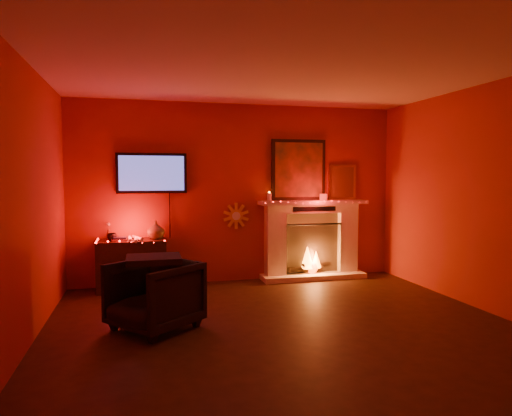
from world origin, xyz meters
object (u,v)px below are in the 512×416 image
(console_table, at_px, (133,263))
(tv, at_px, (152,173))
(sunburst_clock, at_px, (236,216))
(fireplace, at_px, (311,232))
(armchair, at_px, (154,295))

(console_table, bearing_deg, tv, 34.00)
(tv, height_order, sunburst_clock, tv)
(tv, relative_size, console_table, 1.27)
(fireplace, bearing_deg, sunburst_clock, 175.63)
(fireplace, height_order, sunburst_clock, fireplace)
(console_table, bearing_deg, armchair, -82.20)
(fireplace, height_order, tv, fireplace)
(fireplace, distance_m, armchair, 3.15)
(fireplace, height_order, console_table, fireplace)
(sunburst_clock, bearing_deg, fireplace, -4.37)
(fireplace, bearing_deg, console_table, -177.28)
(sunburst_clock, height_order, armchair, sunburst_clock)
(fireplace, distance_m, tv, 2.61)
(fireplace, xyz_separation_m, armchair, (-2.48, -1.90, -0.36))
(tv, relative_size, sunburst_clock, 3.10)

